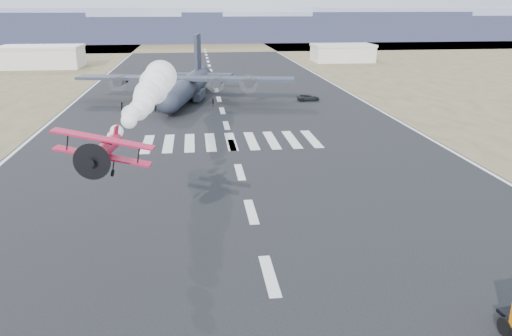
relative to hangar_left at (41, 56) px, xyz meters
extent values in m
cube|color=brown|center=(52.00, 85.00, -3.41)|extent=(500.00, 80.00, 0.00)
cube|color=#858DA9|center=(-13.00, 115.00, 5.09)|extent=(150.00, 50.00, 17.00)
cube|color=#858DA9|center=(52.00, 115.00, 3.09)|extent=(150.00, 50.00, 13.00)
cube|color=#858DA9|center=(117.00, 115.00, 4.09)|extent=(150.00, 50.00, 15.00)
cube|color=#858DA9|center=(182.00, 115.00, 5.09)|extent=(150.00, 50.00, 17.00)
cube|color=beige|center=(0.00, 0.00, -0.41)|extent=(24.00, 14.00, 6.00)
cube|color=beige|center=(0.00, 0.00, 2.89)|extent=(24.50, 14.50, 0.80)
cube|color=beige|center=(98.00, 5.00, -0.81)|extent=(20.00, 12.00, 5.20)
cube|color=beige|center=(98.00, 5.00, 2.09)|extent=(20.50, 12.50, 0.80)
cylinder|color=black|center=(65.16, -141.64, -2.83)|extent=(0.55, 1.19, 1.15)
cylinder|color=#C30D36|center=(40.65, -130.52, 6.03)|extent=(1.33, 5.62, 1.00)
sphere|color=black|center=(40.66, -130.30, 6.42)|extent=(0.78, 0.78, 0.78)
cylinder|color=black|center=(40.49, -133.19, 6.03)|extent=(1.15, 0.73, 1.11)
cylinder|color=black|center=(40.47, -133.58, 6.03)|extent=(2.45, 0.18, 2.45)
cube|color=#C30D36|center=(40.62, -130.97, 5.64)|extent=(6.63, 1.50, 1.39)
cube|color=#C30D36|center=(40.60, -131.30, 6.97)|extent=(6.85, 1.52, 1.44)
cube|color=#C30D36|center=(40.80, -127.97, 6.58)|extent=(0.17, 1.01, 1.11)
cube|color=#C30D36|center=(40.80, -127.97, 6.03)|extent=(2.27, 0.91, 0.09)
cylinder|color=black|center=(39.71, -131.36, 4.69)|extent=(0.16, 0.50, 0.49)
cylinder|color=black|center=(41.49, -131.47, 4.69)|extent=(0.16, 0.50, 0.49)
sphere|color=white|center=(40.82, -127.75, 6.03)|extent=(0.78, 0.78, 0.78)
sphere|color=white|center=(40.97, -125.08, 6.06)|extent=(1.08, 1.08, 1.08)
sphere|color=white|center=(41.13, -122.41, 6.09)|extent=(1.37, 1.37, 1.37)
sphere|color=white|center=(41.29, -119.74, 6.13)|extent=(1.67, 1.67, 1.67)
sphere|color=white|center=(41.45, -117.07, 6.16)|extent=(1.97, 1.97, 1.97)
sphere|color=white|center=(41.61, -114.41, 6.19)|extent=(2.26, 2.26, 2.26)
sphere|color=white|center=(41.77, -111.74, 6.23)|extent=(2.56, 2.56, 2.56)
sphere|color=white|center=(41.93, -109.07, 6.26)|extent=(2.86, 2.86, 2.86)
sphere|color=white|center=(42.08, -106.40, 6.29)|extent=(3.16, 3.16, 3.16)
sphere|color=white|center=(42.24, -103.73, 6.33)|extent=(3.45, 3.45, 3.45)
sphere|color=white|center=(42.40, -101.07, 6.36)|extent=(3.75, 3.75, 3.75)
sphere|color=white|center=(42.56, -98.40, 6.39)|extent=(4.05, 4.05, 4.05)
sphere|color=white|center=(42.72, -95.73, 6.43)|extent=(4.34, 4.34, 4.34)
cylinder|color=#212432|center=(45.42, -62.87, -0.58)|extent=(10.32, 30.75, 4.36)
sphere|color=#212432|center=(42.39, -77.81, -0.58)|extent=(4.36, 4.36, 4.36)
cone|color=#212432|center=(48.45, -47.92, -0.58)|extent=(5.57, 7.27, 4.36)
cube|color=#212432|center=(45.20, -63.93, 1.49)|extent=(43.60, 13.13, 0.54)
cylinder|color=#212432|center=(32.29, -61.87, 0.95)|extent=(2.74, 4.44, 1.96)
cylinder|color=#3F3F44|center=(31.86, -64.01, 0.95)|extent=(3.64, 0.79, 3.70)
cylinder|color=#212432|center=(38.69, -63.17, 0.95)|extent=(2.74, 4.44, 1.96)
cylinder|color=#3F3F44|center=(38.26, -65.31, 0.95)|extent=(3.64, 0.79, 3.70)
cylinder|color=#212432|center=(51.50, -65.76, 0.95)|extent=(2.74, 4.44, 1.96)
cylinder|color=#3F3F44|center=(51.07, -67.90, 0.95)|extent=(3.64, 0.79, 3.70)
cylinder|color=#212432|center=(57.90, -67.06, 0.95)|extent=(2.74, 4.44, 1.96)
cylinder|color=#3F3F44|center=(57.47, -69.20, 0.95)|extent=(3.64, 0.79, 3.70)
cube|color=#212432|center=(48.01, -50.06, 4.87)|extent=(1.61, 4.93, 8.71)
cube|color=#212432|center=(48.12, -49.53, 0.29)|extent=(15.59, 6.23, 0.38)
cube|color=#212432|center=(43.29, -61.32, -2.21)|extent=(2.58, 6.66, 1.74)
cylinder|color=black|center=(43.29, -61.32, -2.81)|extent=(0.77, 1.28, 1.20)
cube|color=#212432|center=(47.98, -62.28, -2.21)|extent=(2.58, 6.66, 1.74)
cylinder|color=black|center=(47.98, -62.28, -2.81)|extent=(0.77, 1.28, 1.20)
cylinder|color=black|center=(43.04, -74.61, -2.92)|extent=(0.62, 1.05, 0.98)
imported|color=black|center=(70.26, -64.97, -2.76)|extent=(4.66, 2.17, 1.29)
imported|color=black|center=(44.07, -67.57, -2.49)|extent=(0.84, 0.79, 1.83)
imported|color=black|center=(33.43, -70.59, -2.61)|extent=(0.58, 0.83, 1.59)
imported|color=black|center=(40.24, -71.16, -2.55)|extent=(0.57, 1.13, 1.71)
imported|color=black|center=(50.46, -68.66, -2.59)|extent=(0.58, 1.00, 1.64)
imported|color=black|center=(42.55, -69.86, -2.48)|extent=(0.98, 0.69, 1.85)
imported|color=black|center=(40.39, -71.88, -2.48)|extent=(1.07, 1.80, 1.85)
imported|color=black|center=(37.47, -66.32, -2.49)|extent=(0.80, 0.72, 1.85)
imported|color=black|center=(39.48, -71.57, -2.58)|extent=(0.67, 0.90, 1.66)
camera|label=1|loc=(47.04, -165.14, 15.73)|focal=35.00mm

